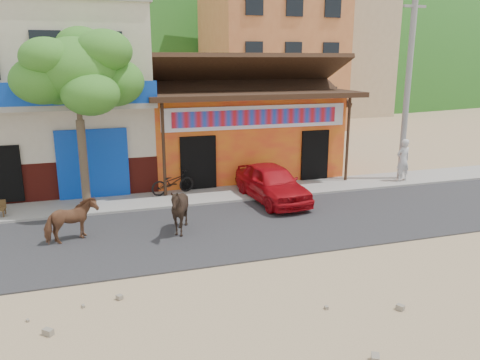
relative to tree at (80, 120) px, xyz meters
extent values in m
plane|color=#9E825B|center=(4.60, -5.80, -3.12)|extent=(120.00, 120.00, 0.00)
cube|color=#28282B|center=(4.60, -3.30, -3.10)|extent=(60.00, 5.00, 0.04)
cube|color=gray|center=(4.60, 0.20, -3.06)|extent=(60.00, 2.00, 0.12)
cube|color=orange|center=(6.60, 4.20, -1.32)|extent=(8.00, 6.00, 3.60)
cube|color=beige|center=(-0.90, 4.20, 0.38)|extent=(7.00, 6.00, 7.00)
cube|color=#CC723F|center=(13.60, 18.20, 2.88)|extent=(9.00, 9.00, 12.00)
cube|color=tan|center=(22.60, 24.20, 1.88)|extent=(8.00, 8.00, 10.00)
ellipsoid|color=#194C14|center=(4.60, 64.20, 8.88)|extent=(100.00, 40.00, 24.00)
cylinder|color=gray|center=(12.80, 0.20, 1.00)|extent=(0.24, 0.24, 8.00)
imported|color=brown|center=(-0.39, -2.98, -2.47)|extent=(1.59, 1.20, 1.22)
imported|color=black|center=(2.63, -3.31, -2.35)|extent=(1.73, 1.67, 1.46)
imported|color=#B20C15|center=(6.44, -1.00, -2.40)|extent=(1.92, 4.09, 1.35)
imported|color=black|center=(3.10, 0.71, -2.55)|extent=(1.81, 1.04, 0.90)
imported|color=silver|center=(12.60, -0.18, -2.12)|extent=(0.69, 0.49, 1.77)
camera|label=1|loc=(0.41, -16.29, 1.93)|focal=35.00mm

